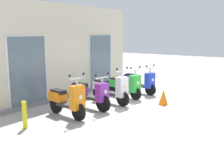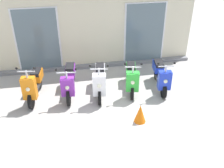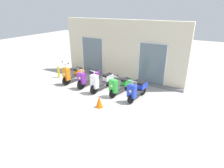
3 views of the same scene
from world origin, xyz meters
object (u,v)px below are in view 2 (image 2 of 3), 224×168
Objects in this scene: scooter_orange at (34,84)px; traffic_cone at (140,114)px; scooter_white at (100,80)px; scooter_blue at (161,75)px; scooter_green at (132,77)px; scooter_purple at (69,80)px.

traffic_cone is at bearing -30.26° from scooter_orange.
scooter_orange is at bearing 149.74° from traffic_cone.
scooter_white reaches higher than scooter_blue.
scooter_green reaches higher than scooter_blue.
scooter_green is at bearing -2.14° from scooter_purple.
scooter_blue is at bearing -5.44° from scooter_green.
traffic_cone is at bearing -125.82° from scooter_blue.
scooter_orange is 1.06m from scooter_purple.
scooter_purple is at bearing 177.86° from scooter_green.
scooter_purple reaches higher than traffic_cone.
scooter_orange is 3.94m from scooter_blue.
traffic_cone is at bearing -95.83° from scooter_green.
scooter_purple reaches higher than scooter_blue.
scooter_white is 1.77m from traffic_cone.
traffic_cone is (-0.17, -1.62, -0.21)m from scooter_green.
scooter_green is (3.00, -0.03, -0.04)m from scooter_orange.
scooter_orange is at bearing 179.36° from scooter_green.
traffic_cone is (1.78, -1.69, -0.24)m from scooter_purple.
scooter_orange reaches higher than scooter_purple.
scooter_blue is at bearing 0.06° from scooter_white.
scooter_orange is 0.94× the size of scooter_white.
scooter_orange is 1.98m from scooter_white.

